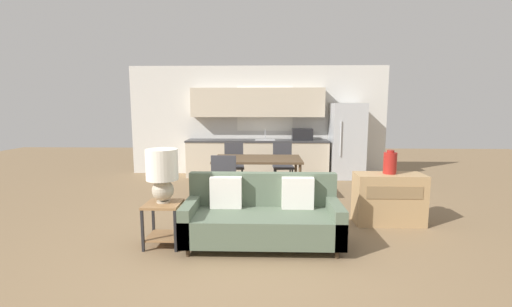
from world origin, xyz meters
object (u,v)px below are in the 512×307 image
object	(u,v)px
table_lamp	(162,171)
credenza	(389,199)
dining_chair_far_left	(234,163)
dining_chair_near_left	(225,180)
side_table	(164,217)
couch	(262,217)
dining_chair_far_right	(283,163)
refrigerator	(347,141)
dining_table	(258,161)
vase	(390,163)

from	to	relation	value
table_lamp	credenza	bearing A→B (deg)	15.65
dining_chair_far_left	dining_chair_near_left	distance (m)	1.64
side_table	dining_chair_near_left	xyz separation A→B (m)	(0.59, 1.42, 0.16)
couch	side_table	distance (m)	1.22
side_table	dining_chair_far_right	size ratio (longest dim) A/B	0.57
refrigerator	dining_chair_near_left	world-z (taller)	refrigerator
dining_table	side_table	xyz separation A→B (m)	(-1.10, -2.22, -0.34)
dining_table	credenza	bearing A→B (deg)	-34.28
credenza	vase	world-z (taller)	vase
credenza	side_table	bearing A→B (deg)	-163.74
table_lamp	dining_chair_far_left	bearing A→B (deg)	79.02
table_lamp	vase	xyz separation A→B (m)	(3.06, 0.88, -0.03)
dining_chair_far_right	table_lamp	bearing A→B (deg)	-121.54
refrigerator	side_table	world-z (taller)	refrigerator
couch	credenza	world-z (taller)	couch
couch	dining_chair_far_right	bearing A→B (deg)	82.46
dining_table	table_lamp	size ratio (longest dim) A/B	2.43
side_table	dining_chair_near_left	bearing A→B (deg)	67.54
side_table	dining_chair_far_right	distance (m)	3.49
dining_chair_far_right	dining_chair_near_left	bearing A→B (deg)	-125.17
couch	dining_chair_near_left	xyz separation A→B (m)	(-0.63, 1.32, 0.18)
dining_chair_far_left	dining_table	bearing A→B (deg)	-63.42
dining_table	dining_chair_far_left	bearing A→B (deg)	121.91
side_table	dining_chair_far_left	xyz separation A→B (m)	(0.58, 3.06, 0.16)
dining_table	couch	xyz separation A→B (m)	(0.11, -2.12, -0.36)
refrigerator	table_lamp	world-z (taller)	refrigerator
table_lamp	dining_chair_far_right	distance (m)	3.48
credenza	dining_chair_near_left	bearing A→B (deg)	167.87
vase	credenza	bearing A→B (deg)	-93.27
dining_chair_far_right	couch	bearing A→B (deg)	-101.23
refrigerator	dining_chair_far_left	size ratio (longest dim) A/B	1.90
couch	vase	size ratio (longest dim) A/B	5.52
couch	dining_chair_far_right	xyz separation A→B (m)	(0.40, 2.99, 0.18)
couch	side_table	world-z (taller)	couch
table_lamp	dining_chair_near_left	world-z (taller)	table_lamp
table_lamp	credenza	distance (m)	3.22
refrigerator	vase	world-z (taller)	refrigerator
refrigerator	side_table	bearing A→B (deg)	-127.33
table_lamp	dining_chair_near_left	xyz separation A→B (m)	(0.59, 1.39, -0.41)
couch	table_lamp	distance (m)	1.36
refrigerator	dining_chair_far_right	distance (m)	1.95
vase	dining_chair_near_left	bearing A→B (deg)	168.49
dining_table	table_lamp	bearing A→B (deg)	-116.87
dining_chair_far_right	dining_table	bearing A→B (deg)	-123.92
dining_table	dining_chair_far_right	bearing A→B (deg)	59.77
refrigerator	vase	size ratio (longest dim) A/B	5.17
dining_chair_far_left	couch	bearing A→B (deg)	-83.24
table_lamp	couch	bearing A→B (deg)	3.02
side_table	table_lamp	distance (m)	0.57
dining_table	couch	distance (m)	2.15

